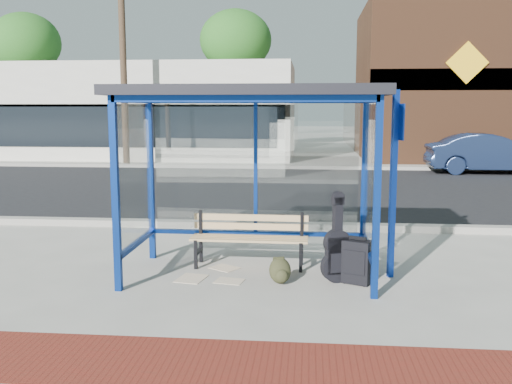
# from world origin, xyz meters

# --- Properties ---
(ground) EXTENTS (120.00, 120.00, 0.00)m
(ground) POSITION_xyz_m (0.00, 0.00, 0.00)
(ground) COLOR #B2ADA0
(ground) RESTS_ON ground
(brick_paver_strip) EXTENTS (60.00, 1.00, 0.01)m
(brick_paver_strip) POSITION_xyz_m (0.00, -2.60, 0.01)
(brick_paver_strip) COLOR maroon
(brick_paver_strip) RESTS_ON ground
(curb_near) EXTENTS (60.00, 0.25, 0.12)m
(curb_near) POSITION_xyz_m (0.00, 2.90, 0.06)
(curb_near) COLOR gray
(curb_near) RESTS_ON ground
(street_asphalt) EXTENTS (60.00, 10.00, 0.00)m
(street_asphalt) POSITION_xyz_m (0.00, 8.00, 0.00)
(street_asphalt) COLOR black
(street_asphalt) RESTS_ON ground
(curb_far) EXTENTS (60.00, 0.25, 0.12)m
(curb_far) POSITION_xyz_m (0.00, 13.10, 0.06)
(curb_far) COLOR gray
(curb_far) RESTS_ON ground
(far_sidewalk) EXTENTS (60.00, 4.00, 0.01)m
(far_sidewalk) POSITION_xyz_m (0.00, 15.00, 0.00)
(far_sidewalk) COLOR #B2ADA0
(far_sidewalk) RESTS_ON ground
(bus_shelter) EXTENTS (3.30, 1.80, 2.42)m
(bus_shelter) POSITION_xyz_m (0.00, 0.07, 2.07)
(bus_shelter) COLOR navy
(bus_shelter) RESTS_ON ground
(storefront_white) EXTENTS (18.00, 6.04, 4.00)m
(storefront_white) POSITION_xyz_m (-9.00, 17.99, 2.00)
(storefront_white) COLOR silver
(storefront_white) RESTS_ON ground
(storefront_brown) EXTENTS (10.00, 7.08, 6.40)m
(storefront_brown) POSITION_xyz_m (8.00, 18.49, 3.20)
(storefront_brown) COLOR #59331E
(storefront_brown) RESTS_ON ground
(tree_left) EXTENTS (3.60, 3.60, 7.03)m
(tree_left) POSITION_xyz_m (-14.00, 22.00, 5.45)
(tree_left) COLOR #4C3826
(tree_left) RESTS_ON ground
(tree_mid) EXTENTS (3.60, 3.60, 7.03)m
(tree_mid) POSITION_xyz_m (-3.00, 22.00, 5.45)
(tree_mid) COLOR #4C3826
(tree_mid) RESTS_ON ground
(utility_pole_west) EXTENTS (1.60, 0.24, 8.00)m
(utility_pole_west) POSITION_xyz_m (-6.00, 13.40, 4.11)
(utility_pole_west) COLOR #4C3826
(utility_pole_west) RESTS_ON ground
(bench) EXTENTS (1.60, 0.42, 0.75)m
(bench) POSITION_xyz_m (-0.05, 0.45, 0.43)
(bench) COLOR black
(bench) RESTS_ON ground
(guitar_bag) EXTENTS (0.41, 0.25, 1.08)m
(guitar_bag) POSITION_xyz_m (1.10, -0.17, 0.39)
(guitar_bag) COLOR black
(guitar_bag) RESTS_ON ground
(suitcase) EXTENTS (0.40, 0.34, 0.59)m
(suitcase) POSITION_xyz_m (1.35, -0.21, 0.27)
(suitcase) COLOR black
(suitcase) RESTS_ON ground
(backpack) EXTENTS (0.32, 0.30, 0.33)m
(backpack) POSITION_xyz_m (0.40, -0.30, 0.16)
(backpack) COLOR #2A2A17
(backpack) RESTS_ON ground
(sign_post) EXTENTS (0.14, 0.29, 2.38)m
(sign_post) POSITION_xyz_m (1.81, 0.12, 1.34)
(sign_post) COLOR navy
(sign_post) RESTS_ON ground
(newspaper_a) EXTENTS (0.46, 0.43, 0.01)m
(newspaper_a) POSITION_xyz_m (-0.38, 0.31, 0.00)
(newspaper_a) COLOR white
(newspaper_a) RESTS_ON ground
(newspaper_b) EXTENTS (0.40, 0.47, 0.01)m
(newspaper_b) POSITION_xyz_m (-0.73, -0.21, 0.00)
(newspaper_b) COLOR white
(newspaper_b) RESTS_ON ground
(newspaper_c) EXTENTS (0.39, 0.33, 0.01)m
(newspaper_c) POSITION_xyz_m (-0.24, -0.27, 0.00)
(newspaper_c) COLOR white
(newspaper_c) RESTS_ON ground
(parked_car) EXTENTS (4.00, 1.41, 1.32)m
(parked_car) POSITION_xyz_m (6.67, 12.30, 0.66)
(parked_car) COLOR #182544
(parked_car) RESTS_ON ground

